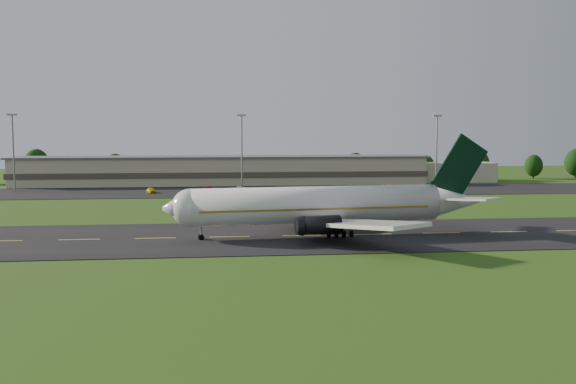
{
  "coord_description": "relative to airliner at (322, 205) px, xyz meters",
  "views": [
    {
      "loc": [
        -1.75,
        -95.65,
        16.1
      ],
      "look_at": [
        9.73,
        8.0,
        6.0
      ],
      "focal_mm": 40.0,
      "sensor_mm": 36.0,
      "label": 1
    }
  ],
  "objects": [
    {
      "name": "ground",
      "position": [
        -14.06,
        -0.09,
        -4.66
      ],
      "size": [
        360.0,
        360.0,
        0.0
      ],
      "primitive_type": "plane",
      "color": "#254110",
      "rests_on": "ground"
    },
    {
      "name": "taxiway",
      "position": [
        -14.06,
        -0.09,
        -4.61
      ],
      "size": [
        220.0,
        30.0,
        0.1
      ],
      "primitive_type": "cube",
      "color": "black",
      "rests_on": "ground"
    },
    {
      "name": "apron",
      "position": [
        -14.06,
        71.91,
        -4.61
      ],
      "size": [
        260.0,
        30.0,
        0.1
      ],
      "primitive_type": "cube",
      "color": "black",
      "rests_on": "ground"
    },
    {
      "name": "airliner",
      "position": [
        0.0,
        0.0,
        0.0
      ],
      "size": [
        51.25,
        41.97,
        15.57
      ],
      "rotation": [
        0.0,
        0.0,
        0.1
      ],
      "color": "white",
      "rests_on": "ground"
    },
    {
      "name": "terminal",
      "position": [
        -7.65,
        96.1,
        -0.67
      ],
      "size": [
        145.0,
        16.0,
        8.4
      ],
      "color": "beige",
      "rests_on": "ground"
    },
    {
      "name": "light_mast_west",
      "position": [
        -69.06,
        79.91,
        8.08
      ],
      "size": [
        2.4,
        1.2,
        20.35
      ],
      "color": "gray",
      "rests_on": "ground"
    },
    {
      "name": "light_mast_centre",
      "position": [
        -9.06,
        79.91,
        8.08
      ],
      "size": [
        2.4,
        1.2,
        20.35
      ],
      "color": "gray",
      "rests_on": "ground"
    },
    {
      "name": "light_mast_east",
      "position": [
        45.94,
        79.91,
        8.08
      ],
      "size": [
        2.4,
        1.2,
        20.35
      ],
      "color": "gray",
      "rests_on": "ground"
    },
    {
      "name": "tree_line",
      "position": [
        13.87,
        105.79,
        0.33
      ],
      "size": [
        197.02,
        9.37,
        10.38
      ],
      "color": "black",
      "rests_on": "ground"
    },
    {
      "name": "service_vehicle_a",
      "position": [
        -32.67,
        70.07,
        -3.88
      ],
      "size": [
        2.92,
        4.3,
        1.36
      ],
      "primitive_type": "imported",
      "rotation": [
        0.0,
        0.0,
        0.36
      ],
      "color": "yellow",
      "rests_on": "apron"
    },
    {
      "name": "service_vehicle_b",
      "position": [
        -17.63,
        74.18,
        -3.96
      ],
      "size": [
        3.82,
        2.07,
        1.2
      ],
      "primitive_type": "imported",
      "rotation": [
        0.0,
        0.0,
        1.34
      ],
      "color": "#9C0A15",
      "rests_on": "apron"
    },
    {
      "name": "service_vehicle_c",
      "position": [
        -10.29,
        69.75,
        -3.84
      ],
      "size": [
        4.17,
        5.72,
        1.44
      ],
      "primitive_type": "imported",
      "rotation": [
        0.0,
        0.0,
        -0.38
      ],
      "color": "white",
      "rests_on": "apron"
    },
    {
      "name": "service_vehicle_d",
      "position": [
        30.64,
        71.13,
        -3.84
      ],
      "size": [
        5.36,
        3.95,
        1.44
      ],
      "primitive_type": "imported",
      "rotation": [
        0.0,
        0.0,
        1.13
      ],
      "color": "gold",
      "rests_on": "apron"
    }
  ]
}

